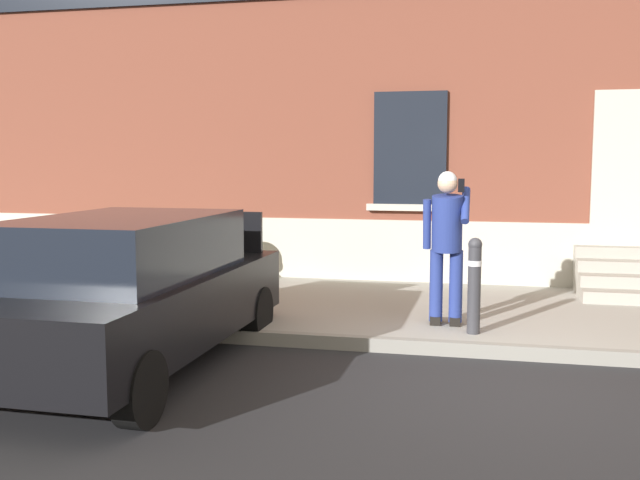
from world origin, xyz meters
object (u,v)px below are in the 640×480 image
(person_on_phone, at_px, (447,238))
(planter_terracotta, at_px, (113,249))
(bollard_near_person, at_px, (474,282))
(hatchback_car_black, at_px, (131,289))
(planter_olive, at_px, (229,253))

(person_on_phone, bearing_deg, planter_terracotta, 154.03)
(person_on_phone, bearing_deg, bollard_near_person, -47.09)
(hatchback_car_black, relative_size, bollard_near_person, 3.91)
(planter_olive, bearing_deg, person_on_phone, -32.91)
(person_on_phone, height_order, planter_terracotta, person_on_phone)
(hatchback_car_black, bearing_deg, bollard_near_person, 26.49)
(planter_terracotta, bearing_deg, bollard_near_person, -24.63)
(bollard_near_person, relative_size, planter_terracotta, 1.22)
(person_on_phone, xyz_separation_m, planter_terracotta, (-5.37, 2.30, -0.55))
(bollard_near_person, relative_size, planter_olive, 1.22)
(hatchback_car_black, bearing_deg, planter_olive, 96.64)
(hatchback_car_black, xyz_separation_m, planter_terracotta, (-2.49, 4.21, -0.18))
(hatchback_car_black, relative_size, person_on_phone, 2.34)
(hatchback_car_black, bearing_deg, person_on_phone, 33.45)
(hatchback_car_black, distance_m, planter_olive, 4.12)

